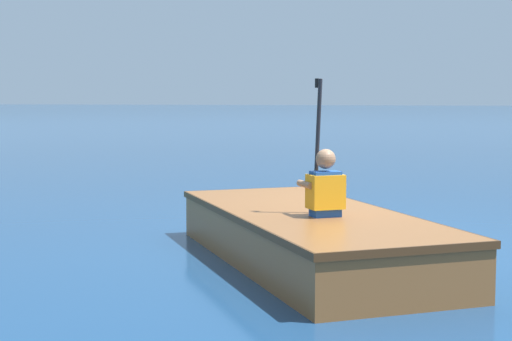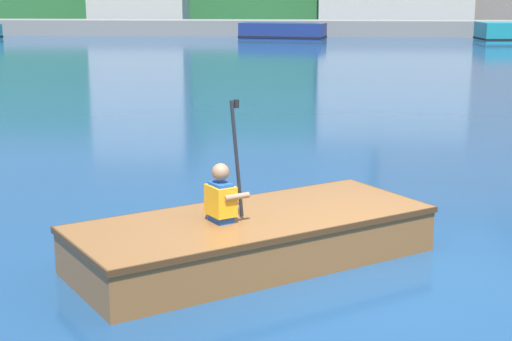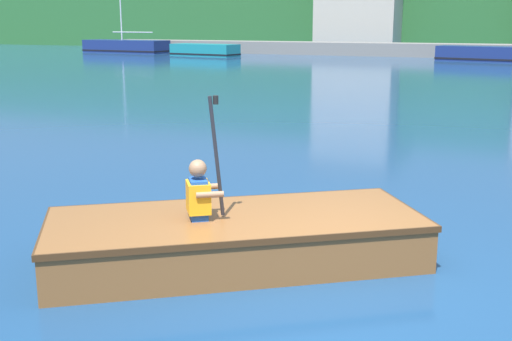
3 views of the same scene
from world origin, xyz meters
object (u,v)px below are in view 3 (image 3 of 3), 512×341
Objects in this scene: moored_boat_dock_center_near at (205,50)px; person_paddler at (199,192)px; moored_boat_dock_center_far at (477,54)px; moored_boat_dock_east_inner at (126,47)px; rowboat_foreground at (242,236)px.

moored_boat_dock_center_near is 4.38× the size of person_paddler.
moored_boat_dock_center_far reaches higher than moored_boat_dock_center_near.
moored_boat_dock_east_inner reaches higher than moored_boat_dock_center_near.
rowboat_foreground is at bearing 35.88° from person_paddler.
moored_boat_dock_center_far is 36.35m from person_paddler.
rowboat_foreground is at bearing -61.31° from moored_boat_dock_center_near.
moored_boat_dock_east_inner reaches higher than person_paddler.
moored_boat_dock_east_inner reaches higher than moored_boat_dock_center_far.
rowboat_foreground is (1.06, -36.10, -0.15)m from moored_boat_dock_center_far.
moored_boat_dock_center_near is 39.79m from rowboat_foreground.
moored_boat_dock_center_far is 36.12m from rowboat_foreground.
rowboat_foreground is (27.12, -36.92, -0.20)m from moored_boat_dock_east_inner.
moored_boat_dock_east_inner is at bearing 126.29° from rowboat_foreground.
moored_boat_dock_center_near is at bearing 118.69° from rowboat_foreground.
moored_boat_dock_center_far is at bearing 91.68° from rowboat_foreground.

